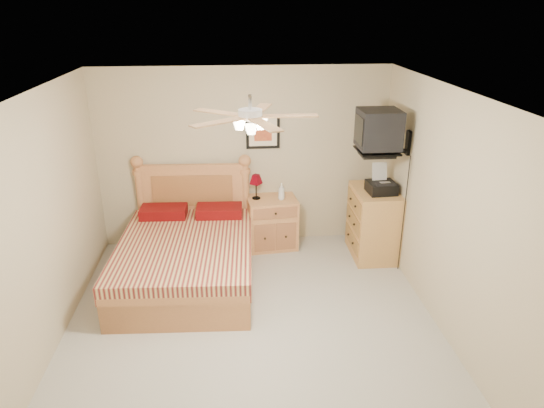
{
  "coord_description": "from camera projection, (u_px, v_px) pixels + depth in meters",
  "views": [
    {
      "loc": [
        -0.17,
        -4.22,
        3.23
      ],
      "look_at": [
        0.28,
        0.9,
        1.11
      ],
      "focal_mm": 32.0,
      "sensor_mm": 36.0,
      "label": 1
    }
  ],
  "objects": [
    {
      "name": "magazine_upper",
      "position": [
        368.0,
        180.0,
        6.66
      ],
      "size": [
        0.2,
        0.26,
        0.02
      ],
      "primitive_type": "imported",
      "rotation": [
        0.0,
        0.0,
        -0.1
      ],
      "color": "tan",
      "rests_on": "magazine_lower"
    },
    {
      "name": "ceiling",
      "position": [
        249.0,
        95.0,
        4.17
      ],
      "size": [
        4.0,
        4.5,
        0.04
      ],
      "primitive_type": "cube",
      "color": "white",
      "rests_on": "ground"
    },
    {
      "name": "magazine_lower",
      "position": [
        369.0,
        182.0,
        6.65
      ],
      "size": [
        0.3,
        0.35,
        0.03
      ],
      "primitive_type": "imported",
      "rotation": [
        0.0,
        0.0,
        -0.31
      ],
      "color": "#BAAE99",
      "rests_on": "dresser"
    },
    {
      "name": "framed_picture",
      "position": [
        263.0,
        132.0,
        6.59
      ],
      "size": [
        0.46,
        0.04,
        0.46
      ],
      "primitive_type": "cube",
      "color": "black",
      "rests_on": "wall_back"
    },
    {
      "name": "floor",
      "position": [
        253.0,
        334.0,
        5.13
      ],
      "size": [
        4.5,
        4.5,
        0.0
      ],
      "primitive_type": "plane",
      "color": "#A4A094",
      "rests_on": "ground"
    },
    {
      "name": "wall_back",
      "position": [
        244.0,
        158.0,
        6.72
      ],
      "size": [
        4.0,
        0.04,
        2.5
      ],
      "primitive_type": "cube",
      "color": "tan",
      "rests_on": "ground"
    },
    {
      "name": "bed",
      "position": [
        184.0,
        233.0,
        5.84
      ],
      "size": [
        1.67,
        2.14,
        1.34
      ],
      "primitive_type": null,
      "rotation": [
        0.0,
        0.0,
        -0.05
      ],
      "color": "#B87747",
      "rests_on": "ground"
    },
    {
      "name": "wall_left",
      "position": [
        36.0,
        235.0,
        4.49
      ],
      "size": [
        0.04,
        4.5,
        2.5
      ],
      "primitive_type": "cube",
      "color": "tan",
      "rests_on": "ground"
    },
    {
      "name": "lotion_bottle",
      "position": [
        281.0,
        191.0,
        6.65
      ],
      "size": [
        0.11,
        0.11,
        0.24
      ],
      "primitive_type": "imported",
      "rotation": [
        0.0,
        0.0,
        -0.2
      ],
      "color": "silver",
      "rests_on": "nightstand"
    },
    {
      "name": "fax_machine",
      "position": [
        382.0,
        179.0,
        6.25
      ],
      "size": [
        0.37,
        0.39,
        0.37
      ],
      "primitive_type": null,
      "rotation": [
        0.0,
        0.0,
        0.06
      ],
      "color": "black",
      "rests_on": "dresser"
    },
    {
      "name": "wall_tv",
      "position": [
        391.0,
        132.0,
        5.81
      ],
      "size": [
        0.56,
        0.46,
        0.58
      ],
      "primitive_type": null,
      "color": "black",
      "rests_on": "wall_right"
    },
    {
      "name": "wall_right",
      "position": [
        452.0,
        219.0,
        4.81
      ],
      "size": [
        0.04,
        4.5,
        2.5
      ],
      "primitive_type": "cube",
      "color": "tan",
      "rests_on": "ground"
    },
    {
      "name": "wall_front",
      "position": [
        271.0,
        405.0,
        2.58
      ],
      "size": [
        4.0,
        0.04,
        2.5
      ],
      "primitive_type": "cube",
      "color": "tan",
      "rests_on": "ground"
    },
    {
      "name": "dresser",
      "position": [
        374.0,
        223.0,
        6.59
      ],
      "size": [
        0.57,
        0.81,
        0.95
      ],
      "primitive_type": "cube",
      "rotation": [
        0.0,
        0.0,
        -0.01
      ],
      "color": "#B87C4C",
      "rests_on": "ground"
    },
    {
      "name": "nightstand",
      "position": [
        272.0,
        222.0,
        6.87
      ],
      "size": [
        0.72,
        0.57,
        0.73
      ],
      "primitive_type": "cube",
      "rotation": [
        0.0,
        0.0,
        0.1
      ],
      "color": "#BF7A47",
      "rests_on": "ground"
    },
    {
      "name": "table_lamp",
      "position": [
        256.0,
        187.0,
        6.66
      ],
      "size": [
        0.22,
        0.22,
        0.35
      ],
      "primitive_type": null,
      "rotation": [
        0.0,
        0.0,
        0.2
      ],
      "color": "#61000C",
      "rests_on": "nightstand"
    },
    {
      "name": "ceiling_fan",
      "position": [
        250.0,
        117.0,
        4.04
      ],
      "size": [
        1.14,
        1.14,
        0.28
      ],
      "primitive_type": null,
      "color": "silver",
      "rests_on": "ceiling"
    }
  ]
}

